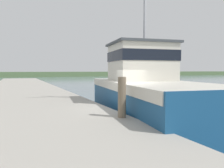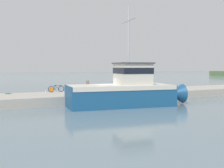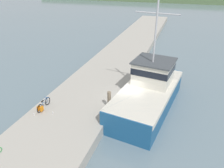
{
  "view_description": "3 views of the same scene",
  "coord_description": "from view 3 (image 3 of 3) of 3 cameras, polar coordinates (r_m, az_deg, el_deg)",
  "views": [
    {
      "loc": [
        -4.34,
        -8.58,
        2.48
      ],
      "look_at": [
        -1.09,
        -1.19,
        1.97
      ],
      "focal_mm": 35.0,
      "sensor_mm": 36.0,
      "label": 1
    },
    {
      "loc": [
        23.9,
        -11.63,
        3.56
      ],
      "look_at": [
        0.5,
        0.05,
        1.96
      ],
      "focal_mm": 45.0,
      "sensor_mm": 36.0,
      "label": 2
    },
    {
      "loc": [
        3.82,
        -15.54,
        10.37
      ],
      "look_at": [
        -1.72,
        1.04,
        1.42
      ],
      "focal_mm": 35.0,
      "sensor_mm": 36.0,
      "label": 3
    }
  ],
  "objects": [
    {
      "name": "water_bottle_by_bike",
      "position": [
        17.18,
        -15.21,
        -7.27
      ],
      "size": [
        0.06,
        0.06,
        0.19
      ],
      "primitive_type": "cylinder",
      "color": "silver",
      "rests_on": "dock_pier"
    },
    {
      "name": "water_bottle_on_curb",
      "position": [
        17.4,
        -19.7,
        -7.48
      ],
      "size": [
        0.06,
        0.06,
        0.21
      ],
      "primitive_type": "cylinder",
      "color": "silver",
      "rests_on": "dock_pier"
    },
    {
      "name": "ground_plane",
      "position": [
        19.07,
        3.93,
        -5.91
      ],
      "size": [
        320.0,
        320.0,
        0.0
      ],
      "primitive_type": "plane",
      "color": "slate"
    },
    {
      "name": "bicycle_touring",
      "position": [
        17.8,
        -17.67,
        -5.42
      ],
      "size": [
        0.45,
        1.77,
        0.73
      ],
      "rotation": [
        0.0,
        0.0,
        0.03
      ],
      "color": "black",
      "rests_on": "dock_pier"
    },
    {
      "name": "dock_pier",
      "position": [
        19.91,
        -6.3,
        -3.04
      ],
      "size": [
        6.08,
        80.0,
        0.85
      ],
      "primitive_type": "cube",
      "color": "#A39E93",
      "rests_on": "ground_plane"
    },
    {
      "name": "mooring_post",
      "position": [
        17.0,
        -0.74,
        -4.14
      ],
      "size": [
        0.29,
        0.29,
        1.41
      ],
      "primitive_type": "cylinder",
      "color": "#756651",
      "rests_on": "dock_pier"
    },
    {
      "name": "fishing_boat_main",
      "position": [
        18.77,
        9.78,
        -1.62
      ],
      "size": [
        5.09,
        11.53,
        9.0
      ],
      "rotation": [
        0.0,
        0.0,
        -0.15
      ],
      "color": "navy",
      "rests_on": "ground_plane"
    }
  ]
}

